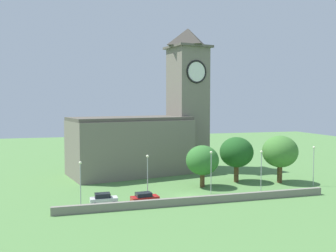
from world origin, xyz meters
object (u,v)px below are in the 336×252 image
object	(u,v)px
tree_by_tower	(202,160)
tree_riverside_east	(280,152)
church	(149,130)
streetlamp_east_end	(314,160)
car_red	(145,198)
streetlamp_west_end	(80,176)
streetlamp_west_mid	(148,170)
tree_churchyard	(237,152)
car_white	(103,199)
streetlamp_east_mid	(261,164)
streetlamp_central	(211,165)

from	to	relation	value
tree_by_tower	tree_riverside_east	bearing A→B (deg)	-1.84
church	streetlamp_east_end	size ratio (longest dim) A/B	4.44
car_red	streetlamp_west_end	xyz separation A→B (m)	(-9.36, 1.85, 3.57)
tree_by_tower	streetlamp_west_mid	bearing A→B (deg)	-153.69
tree_churchyard	car_white	bearing A→B (deg)	-159.85
car_white	car_red	bearing A→B (deg)	-4.64
streetlamp_west_mid	tree_churchyard	size ratio (longest dim) A/B	0.82
tree_riverside_east	church	bearing A→B (deg)	140.55
streetlamp_east_mid	tree_churchyard	size ratio (longest dim) A/B	0.82
car_red	tree_churchyard	bearing A→B (deg)	26.66
streetlamp_west_end	streetlamp_east_mid	xyz separation A→B (m)	(30.34, 0.15, 0.31)
car_red	church	bearing A→B (deg)	74.95
streetlamp_east_end	car_white	bearing A→B (deg)	-176.27
car_red	streetlamp_east_mid	world-z (taller)	streetlamp_east_mid
church	streetlamp_central	xyz separation A→B (m)	(5.29, -22.21, -4.56)
streetlamp_east_mid	car_red	bearing A→B (deg)	-174.55
streetlamp_east_mid	tree_by_tower	size ratio (longest dim) A/B	0.93
tree_by_tower	tree_churchyard	xyz separation A→B (m)	(7.92, 2.38, 0.85)
streetlamp_west_end	streetlamp_east_mid	world-z (taller)	streetlamp_east_mid
streetlamp_central	tree_riverside_east	bearing A→B (deg)	16.15
streetlamp_east_end	streetlamp_west_mid	bearing A→B (deg)	-178.49
car_white	streetlamp_east_mid	distance (m)	27.42
tree_by_tower	car_red	bearing A→B (deg)	-147.78
church	tree_by_tower	size ratio (longest dim) A/B	4.28
streetlamp_east_end	tree_by_tower	bearing A→B (deg)	166.29
tree_by_tower	tree_churchyard	distance (m)	8.32
streetlamp_east_end	church	bearing A→B (deg)	139.44
car_white	tree_by_tower	bearing A→B (deg)	21.57
streetlamp_west_mid	streetlamp_east_mid	bearing A→B (deg)	-0.51
streetlamp_west_end	tree_by_tower	bearing A→B (deg)	15.37
streetlamp_east_end	tree_by_tower	world-z (taller)	tree_by_tower
streetlamp_east_mid	streetlamp_east_end	size ratio (longest dim) A/B	0.97
streetlamp_west_mid	car_white	bearing A→B (deg)	-166.73
streetlamp_east_mid	streetlamp_east_end	world-z (taller)	streetlamp_east_end
car_white	streetlamp_east_mid	bearing A→B (deg)	3.18
tree_riverside_east	tree_by_tower	distance (m)	15.64
streetlamp_west_mid	tree_churchyard	distance (m)	21.01
streetlamp_east_end	tree_riverside_east	distance (m)	6.17
tree_riverside_east	tree_churchyard	xyz separation A→B (m)	(-7.67, 2.88, -0.22)
church	streetlamp_west_mid	size ratio (longest dim) A/B	4.59
streetlamp_east_end	tree_churchyard	bearing A→B (deg)	148.77
streetlamp_west_mid	tree_by_tower	size ratio (longest dim) A/B	0.93
streetlamp_central	streetlamp_east_mid	bearing A→B (deg)	-4.42
tree_churchyard	streetlamp_central	bearing A→B (deg)	-138.06
car_white	tree_riverside_east	world-z (taller)	tree_riverside_east
tree_by_tower	streetlamp_east_end	bearing A→B (deg)	-13.71
tree_riverside_east	tree_by_tower	size ratio (longest dim) A/B	1.19
church	car_white	xyz separation A→B (m)	(-12.83, -24.40, -8.43)
streetlamp_central	streetlamp_east_end	world-z (taller)	streetlamp_east_end
tree_riverside_east	tree_by_tower	xyz separation A→B (m)	(-15.59, 0.50, -1.07)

